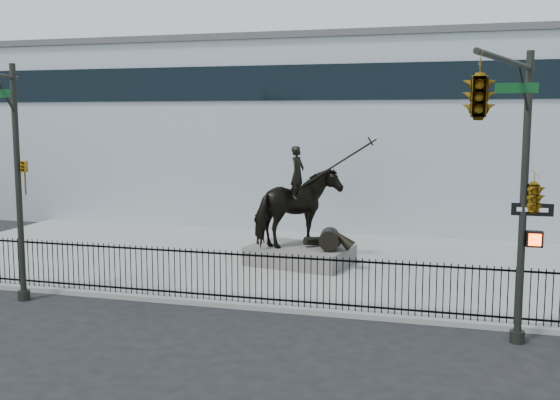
# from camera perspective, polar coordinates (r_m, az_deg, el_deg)

# --- Properties ---
(ground) EXTENTS (120.00, 120.00, 0.00)m
(ground) POSITION_cam_1_polar(r_m,az_deg,el_deg) (17.97, -3.28, -10.50)
(ground) COLOR black
(ground) RESTS_ON ground
(plaza) EXTENTS (30.00, 12.00, 0.15)m
(plaza) POSITION_cam_1_polar(r_m,az_deg,el_deg) (24.45, 2.02, -5.50)
(plaza) COLOR gray
(plaza) RESTS_ON ground
(building) EXTENTS (44.00, 14.00, 9.00)m
(building) POSITION_cam_1_polar(r_m,az_deg,el_deg) (36.62, 6.81, 5.71)
(building) COLOR #B3B9C3
(building) RESTS_ON ground
(picket_fence) EXTENTS (22.10, 0.10, 1.50)m
(picket_fence) POSITION_cam_1_polar(r_m,az_deg,el_deg) (18.86, -2.07, -6.78)
(picket_fence) COLOR black
(picket_fence) RESTS_ON plaza
(statue_plinth) EXTENTS (3.92, 3.05, 0.66)m
(statue_plinth) POSITION_cam_1_polar(r_m,az_deg,el_deg) (23.86, 1.74, -4.82)
(statue_plinth) COLOR #605C57
(statue_plinth) RESTS_ON plaza
(equestrian_statue) EXTENTS (4.43, 3.19, 3.81)m
(equestrian_statue) POSITION_cam_1_polar(r_m,az_deg,el_deg) (23.53, 1.91, -0.77)
(equestrian_statue) COLOR black
(equestrian_statue) RESTS_ON statue_plinth
(traffic_signal_left) EXTENTS (1.52, 4.84, 7.00)m
(traffic_signal_left) POSITION_cam_1_polar(r_m,az_deg,el_deg) (19.88, -22.76, 2.52)
(traffic_signal_left) COLOR black
(traffic_signal_left) RESTS_ON ground
(traffic_signal_right) EXTENTS (2.17, 6.86, 7.00)m
(traffic_signal_right) POSITION_cam_1_polar(r_m,az_deg,el_deg) (14.23, 19.29, 4.32)
(traffic_signal_right) COLOR black
(traffic_signal_right) RESTS_ON ground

